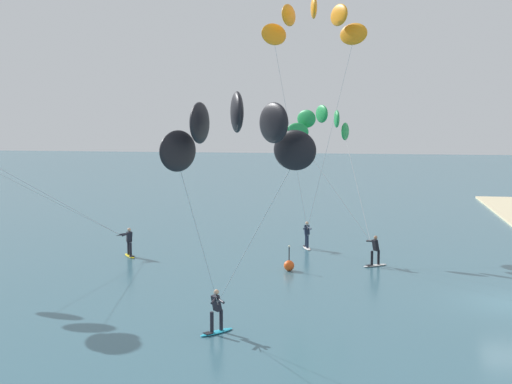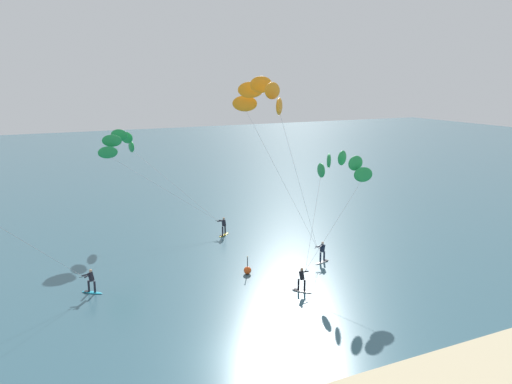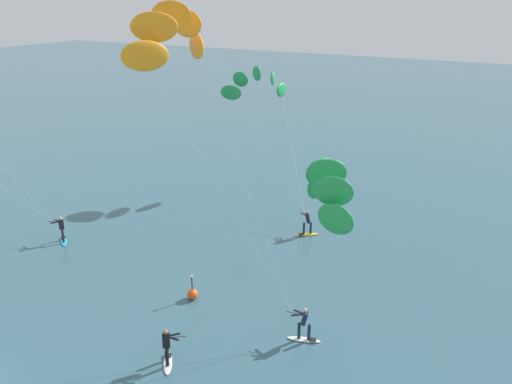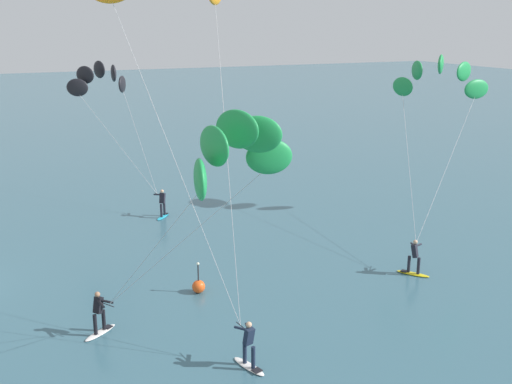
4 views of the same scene
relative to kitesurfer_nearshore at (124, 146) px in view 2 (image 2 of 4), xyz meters
The scene contains 5 objects.
ground_plane 27.78m from the kitesurfer_nearshore, 89.05° to the right, with size 240.00×240.00×0.00m, color #386070.
kitesurfer_nearshore is the anchor object (origin of this frame).
kitesurfer_mid_water 21.31m from the kitesurfer_nearshore, 55.45° to the right, with size 7.56×6.25×8.80m.
kitesurfer_far_out 18.92m from the kitesurfer_nearshore, 71.40° to the right, with size 7.58×5.49×14.15m.
marker_buoy 18.64m from the kitesurfer_nearshore, 72.61° to the right, with size 0.56×0.56×1.38m.
Camera 2 is at (-10.54, -22.28, 14.15)m, focal length 36.68 mm.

